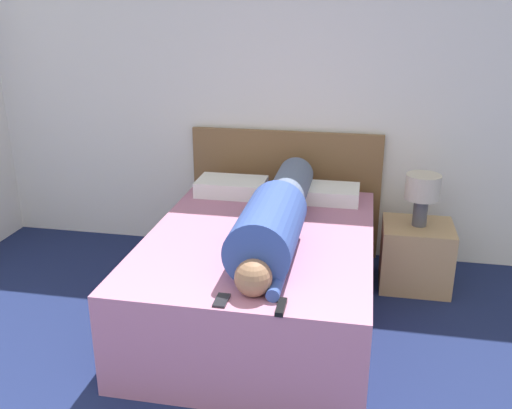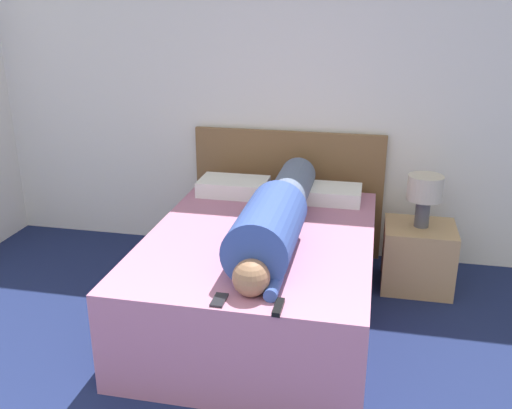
% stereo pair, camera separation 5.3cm
% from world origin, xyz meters
% --- Properties ---
extents(wall_back, '(6.30, 0.06, 2.60)m').
position_xyz_m(wall_back, '(0.00, 3.90, 1.30)').
color(wall_back, white).
rests_on(wall_back, ground_plane).
extents(bed, '(1.40, 1.91, 0.60)m').
position_xyz_m(bed, '(-0.10, 2.74, 0.30)').
color(bed, '#B2708E').
rests_on(bed, ground_plane).
extents(headboard, '(1.52, 0.04, 1.02)m').
position_xyz_m(headboard, '(-0.10, 3.83, 0.51)').
color(headboard, brown).
rests_on(headboard, ground_plane).
extents(nightstand, '(0.50, 0.44, 0.47)m').
position_xyz_m(nightstand, '(0.93, 3.40, 0.24)').
color(nightstand, tan).
rests_on(nightstand, ground_plane).
extents(table_lamp, '(0.24, 0.24, 0.38)m').
position_xyz_m(table_lamp, '(0.93, 3.40, 0.73)').
color(table_lamp, '#4C4C51').
rests_on(table_lamp, nightstand).
extents(person_lying, '(0.36, 1.77, 0.36)m').
position_xyz_m(person_lying, '(0.01, 2.67, 0.76)').
color(person_lying, '#936B4C').
rests_on(person_lying, bed).
extents(pillow_near_headboard, '(0.51, 0.32, 0.12)m').
position_xyz_m(pillow_near_headboard, '(-0.45, 3.46, 0.66)').
color(pillow_near_headboard, white).
rests_on(pillow_near_headboard, bed).
extents(pillow_second, '(0.49, 0.32, 0.10)m').
position_xyz_m(pillow_second, '(0.26, 3.46, 0.65)').
color(pillow_second, white).
rests_on(pillow_second, bed).
extents(tv_remote, '(0.04, 0.15, 0.02)m').
position_xyz_m(tv_remote, '(0.17, 1.85, 0.61)').
color(tv_remote, black).
rests_on(tv_remote, bed).
extents(cell_phone, '(0.06, 0.13, 0.01)m').
position_xyz_m(cell_phone, '(-0.13, 1.87, 0.60)').
color(cell_phone, black).
rests_on(cell_phone, bed).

